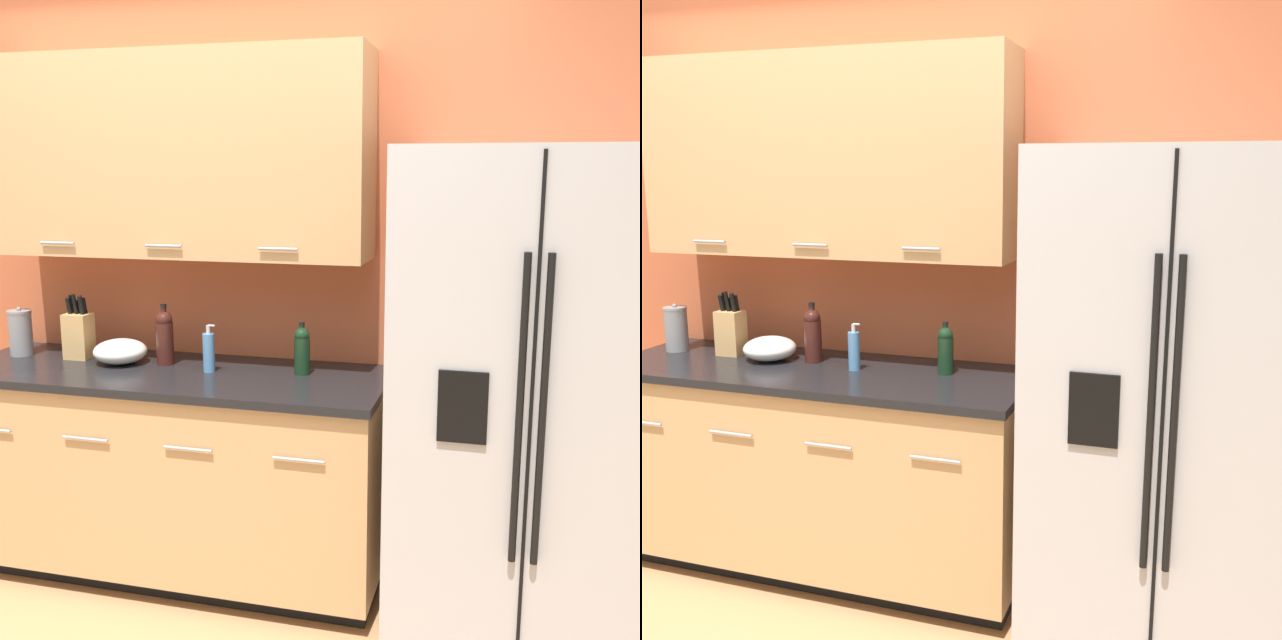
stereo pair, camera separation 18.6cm
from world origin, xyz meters
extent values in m
cube|color=#BC5B38|center=(0.00, 1.33, 1.30)|extent=(10.00, 0.05, 2.60)
cube|color=tan|center=(-0.17, 1.15, 1.82)|extent=(1.65, 0.32, 0.85)
cylinder|color=#99999E|center=(-0.66, 0.98, 1.46)|extent=(0.16, 0.01, 0.01)
cylinder|color=#99999E|center=(-0.17, 0.98, 1.46)|extent=(0.16, 0.01, 0.01)
cylinder|color=#99999E|center=(0.33, 0.98, 1.46)|extent=(0.16, 0.01, 0.01)
cube|color=black|center=(-0.17, 1.03, 0.04)|extent=(1.81, 0.54, 0.09)
cube|color=tan|center=(-0.17, 0.99, 0.49)|extent=(1.85, 0.62, 0.81)
cube|color=black|center=(-0.17, 0.98, 0.91)|extent=(1.87, 0.64, 0.03)
cylinder|color=#99999E|center=(-0.39, 0.67, 0.71)|extent=(0.20, 0.01, 0.01)
cylinder|color=#99999E|center=(0.06, 0.67, 0.71)|extent=(0.20, 0.01, 0.01)
cylinder|color=#99999E|center=(0.50, 0.67, 0.71)|extent=(0.20, 0.01, 0.01)
cube|color=#B2B2B5|center=(1.31, 0.91, 0.92)|extent=(0.95, 0.78, 1.85)
cube|color=black|center=(1.31, 0.51, 0.92)|extent=(0.01, 0.01, 1.81)
cylinder|color=black|center=(1.27, 0.50, 1.02)|extent=(0.02, 0.02, 1.02)
cylinder|color=black|center=(1.34, 0.50, 1.02)|extent=(0.02, 0.02, 1.02)
cube|color=black|center=(1.10, 0.51, 1.02)|extent=(0.16, 0.01, 0.24)
cube|color=tan|center=(-0.65, 1.07, 1.03)|extent=(0.11, 0.10, 0.20)
cylinder|color=black|center=(-0.68, 1.09, 1.18)|extent=(0.02, 0.04, 0.08)
cylinder|color=black|center=(-0.68, 1.06, 1.17)|extent=(0.02, 0.04, 0.08)
cylinder|color=black|center=(-0.65, 1.09, 1.17)|extent=(0.02, 0.03, 0.06)
cylinder|color=black|center=(-0.65, 1.06, 1.18)|extent=(0.02, 0.04, 0.10)
cylinder|color=black|center=(-0.62, 1.09, 1.17)|extent=(0.01, 0.03, 0.07)
cylinder|color=black|center=(-0.62, 1.06, 1.18)|extent=(0.02, 0.04, 0.09)
cylinder|color=#3D1914|center=(-0.22, 1.07, 1.02)|extent=(0.08, 0.08, 0.19)
sphere|color=#3D1914|center=(-0.22, 1.07, 1.13)|extent=(0.07, 0.07, 0.07)
cylinder|color=#3D1914|center=(-0.22, 1.07, 1.15)|extent=(0.02, 0.02, 0.06)
cylinder|color=black|center=(-0.22, 1.07, 1.19)|extent=(0.03, 0.03, 0.02)
cylinder|color=#4C7FB2|center=(0.01, 1.00, 1.01)|extent=(0.05, 0.05, 0.16)
cylinder|color=#B2B2B5|center=(0.01, 1.00, 1.11)|extent=(0.02, 0.02, 0.04)
cylinder|color=#B2B2B5|center=(0.03, 1.00, 1.13)|extent=(0.03, 0.01, 0.01)
cylinder|color=black|center=(0.40, 1.07, 1.01)|extent=(0.07, 0.07, 0.16)
sphere|color=black|center=(0.40, 1.07, 1.10)|extent=(0.06, 0.06, 0.06)
cylinder|color=black|center=(0.40, 1.07, 1.11)|extent=(0.02, 0.02, 0.05)
cylinder|color=black|center=(0.40, 1.07, 1.15)|extent=(0.02, 0.02, 0.01)
cylinder|color=gray|center=(-0.94, 1.06, 1.03)|extent=(0.10, 0.10, 0.20)
cylinder|color=gray|center=(-0.94, 1.06, 1.13)|extent=(0.11, 0.11, 0.01)
sphere|color=gray|center=(-0.94, 1.06, 1.15)|extent=(0.02, 0.02, 0.02)
ellipsoid|color=white|center=(-0.42, 1.04, 0.98)|extent=(0.23, 0.23, 0.11)
camera|label=1|loc=(1.23, -1.84, 1.77)|focal=42.00mm
camera|label=2|loc=(1.41, -1.79, 1.77)|focal=42.00mm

